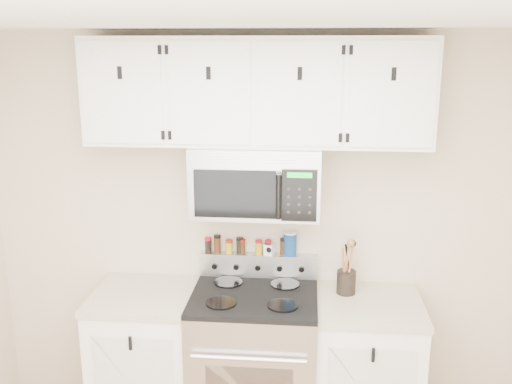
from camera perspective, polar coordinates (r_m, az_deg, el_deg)
back_wall at (r=3.69m, az=0.30°, el=-3.85°), size 3.50×0.01×2.50m
ceiling at (r=1.77m, az=-4.81°, el=17.08°), size 3.50×3.50×0.01m
range at (r=3.72m, az=-0.16°, el=-16.63°), size 0.76×0.65×1.10m
base_cabinet_left at (r=3.87m, az=-10.76°, el=-16.02°), size 0.64×0.62×0.92m
base_cabinet_right at (r=3.76m, az=10.88°, el=-17.01°), size 0.64×0.62×0.92m
microwave at (r=3.40m, az=0.04°, el=1.22°), size 0.76×0.44×0.42m
upper_cabinets at (r=3.35m, az=0.07°, el=10.02°), size 2.00×0.35×0.62m
utensil_crock at (r=3.60m, az=9.02°, el=-8.70°), size 0.12×0.12×0.34m
kitchen_timer at (r=3.69m, az=1.33°, el=-5.74°), size 0.07×0.07×0.07m
salt_canister at (r=3.67m, az=3.42°, el=-5.16°), size 0.09×0.09×0.16m
spice_jar_0 at (r=3.73m, az=-4.81°, el=-5.30°), size 0.04×0.04×0.10m
spice_jar_1 at (r=3.72m, az=-3.88°, el=-5.20°), size 0.04×0.04×0.12m
spice_jar_2 at (r=3.71m, az=-2.71°, el=-5.46°), size 0.05×0.05×0.09m
spice_jar_3 at (r=3.70m, az=-1.65°, el=-5.37°), size 0.04×0.04×0.11m
spice_jar_4 at (r=3.70m, az=-1.40°, el=-5.44°), size 0.04×0.04×0.10m
spice_jar_5 at (r=3.69m, az=0.29°, el=-5.53°), size 0.05×0.05×0.09m
spice_jar_6 at (r=3.68m, az=1.22°, el=-5.53°), size 0.04×0.04×0.10m
spice_jar_7 at (r=3.68m, az=2.76°, el=-5.47°), size 0.05×0.05×0.11m
spice_jar_8 at (r=3.68m, az=2.94°, el=-5.62°), size 0.04×0.04×0.09m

